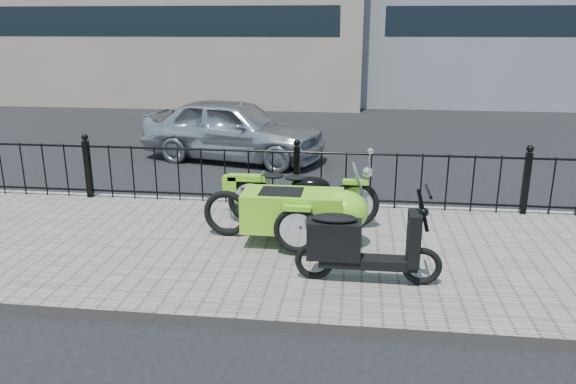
# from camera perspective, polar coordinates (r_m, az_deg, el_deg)

# --- Properties ---
(ground) EXTENTS (120.00, 120.00, 0.00)m
(ground) POSITION_cam_1_polar(r_m,az_deg,el_deg) (7.89, -0.16, -5.03)
(ground) COLOR black
(ground) RESTS_ON ground
(sidewalk) EXTENTS (30.00, 3.80, 0.12)m
(sidewalk) POSITION_cam_1_polar(r_m,az_deg,el_deg) (7.41, -0.66, -6.03)
(sidewalk) COLOR #655D56
(sidewalk) RESTS_ON ground
(curb) EXTENTS (30.00, 0.10, 0.12)m
(curb) POSITION_cam_1_polar(r_m,az_deg,el_deg) (9.21, 0.97, -1.39)
(curb) COLOR gray
(curb) RESTS_ON ground
(iron_fence) EXTENTS (14.11, 0.11, 1.08)m
(iron_fence) POSITION_cam_1_polar(r_m,az_deg,el_deg) (8.93, 0.89, 1.55)
(iron_fence) COLOR black
(iron_fence) RESTS_ON sidewalk
(motorcycle_sidecar) EXTENTS (2.28, 1.48, 0.98)m
(motorcycle_sidecar) POSITION_cam_1_polar(r_m,az_deg,el_deg) (7.43, 1.99, -1.56)
(motorcycle_sidecar) COLOR black
(motorcycle_sidecar) RESTS_ON sidewalk
(scooter) EXTENTS (1.65, 0.48, 1.12)m
(scooter) POSITION_cam_1_polar(r_m,az_deg,el_deg) (6.34, 7.12, -5.40)
(scooter) COLOR black
(scooter) RESTS_ON sidewalk
(spare_tire) EXTENTS (0.65, 0.13, 0.65)m
(spare_tire) POSITION_cam_1_polar(r_m,az_deg,el_deg) (7.71, -6.25, -2.16)
(spare_tire) COLOR black
(spare_tire) RESTS_ON sidewalk
(sedan_car) EXTENTS (4.32, 2.52, 1.38)m
(sedan_car) POSITION_cam_1_polar(r_m,az_deg,el_deg) (12.50, -5.54, 6.36)
(sedan_car) COLOR #AEB0B5
(sedan_car) RESTS_ON ground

